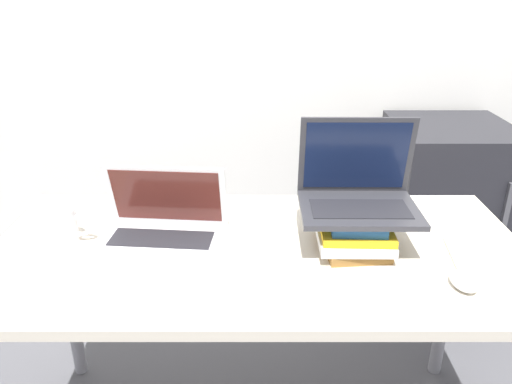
{
  "coord_description": "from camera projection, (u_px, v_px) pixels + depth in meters",
  "views": [
    {
      "loc": [
        -0.01,
        -0.91,
        1.52
      ],
      "look_at": [
        -0.0,
        0.38,
        0.96
      ],
      "focal_mm": 35.0,
      "sensor_mm": 36.0,
      "label": 1
    }
  ],
  "objects": [
    {
      "name": "laptop_left",
      "position": [
        163.0,
        224.0,
        1.53
      ],
      "size": [
        0.39,
        0.25,
        0.22
      ],
      "color": "silver",
      "rests_on": "desk"
    },
    {
      "name": "desk",
      "position": [
        257.0,
        270.0,
        1.52
      ],
      "size": [
        1.6,
        0.77,
        0.78
      ],
      "color": "beige",
      "rests_on": "ground_plane"
    },
    {
      "name": "wall_back",
      "position": [
        256.0,
        14.0,
        2.49
      ],
      "size": [
        8.0,
        0.05,
        2.7
      ],
      "color": "silver",
      "rests_on": "ground_plane"
    },
    {
      "name": "laptop_on_books",
      "position": [
        357.0,
        191.0,
        1.46
      ],
      "size": [
        0.34,
        0.25,
        0.26
      ],
      "color": "#333338",
      "rests_on": "book_stack"
    },
    {
      "name": "mug",
      "position": [
        61.0,
        226.0,
        1.5
      ],
      "size": [
        0.14,
        0.09,
        0.11
      ],
      "color": "white",
      "rests_on": "desk"
    },
    {
      "name": "wireless_keyboard",
      "position": [
        356.0,
        281.0,
        1.31
      ],
      "size": [
        0.31,
        0.12,
        0.01
      ],
      "color": "white",
      "rests_on": "desk"
    },
    {
      "name": "notepad",
      "position": [
        489.0,
        264.0,
        1.39
      ],
      "size": [
        0.24,
        0.31,
        0.01
      ],
      "color": "white",
      "rests_on": "desk"
    },
    {
      "name": "book_stack",
      "position": [
        353.0,
        230.0,
        1.47
      ],
      "size": [
        0.22,
        0.26,
        0.11
      ],
      "color": "olive",
      "rests_on": "desk"
    },
    {
      "name": "mouse",
      "position": [
        463.0,
        281.0,
        1.3
      ],
      "size": [
        0.07,
        0.1,
        0.03
      ],
      "color": "white",
      "rests_on": "desk"
    },
    {
      "name": "mini_fridge",
      "position": [
        441.0,
        208.0,
        2.54
      ],
      "size": [
        0.55,
        0.59,
        0.87
      ],
      "color": "#232328",
      "rests_on": "ground_plane"
    }
  ]
}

